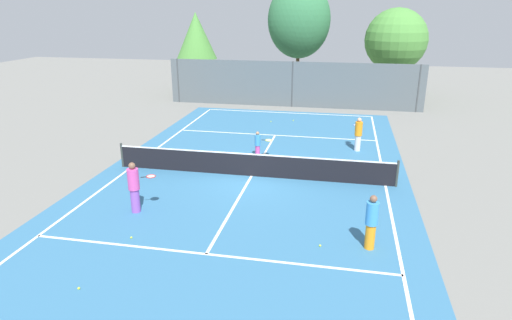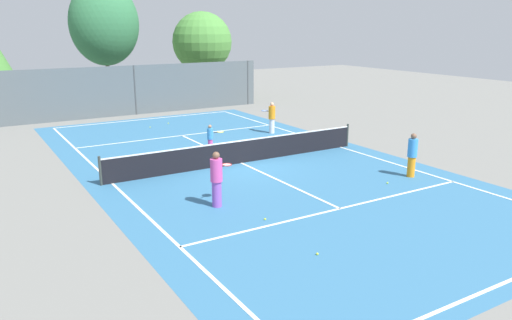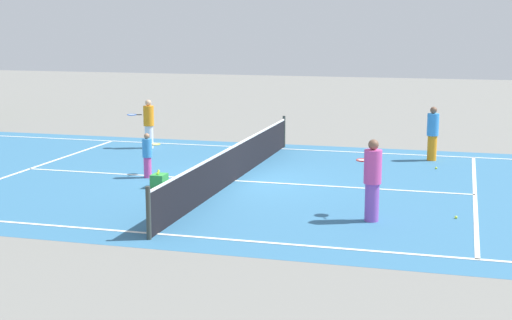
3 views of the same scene
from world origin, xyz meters
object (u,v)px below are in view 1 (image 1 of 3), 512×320
object	(u,v)px
player_0	(358,134)
tennis_ball_4	(131,238)
tennis_ball_1	(79,288)
tennis_ball_5	(320,246)
player_2	(371,222)
tennis_ball_0	(293,120)
tennis_ball_2	(271,122)
tennis_ball_3	(275,157)
player_1	(258,144)
ball_crate	(231,157)
player_3	(134,187)

from	to	relation	value
player_0	tennis_ball_4	size ratio (longest dim) A/B	25.57
tennis_ball_1	tennis_ball_5	distance (m)	6.77
player_2	tennis_ball_4	distance (m)	7.31
tennis_ball_0	tennis_ball_2	world-z (taller)	same
tennis_ball_3	tennis_ball_4	distance (m)	9.07
player_2	tennis_ball_3	xyz separation A→B (m)	(-4.03, 7.63, -0.84)
tennis_ball_1	tennis_ball_2	xyz separation A→B (m)	(1.95, 17.98, 0.00)
player_1	ball_crate	xyz separation A→B (m)	(-1.12, -0.81, -0.48)
tennis_ball_5	player_3	bearing A→B (deg)	169.93
player_1	tennis_ball_0	xyz separation A→B (m)	(0.81, 7.39, -0.63)
player_2	tennis_ball_5	xyz separation A→B (m)	(-1.44, -0.20, -0.84)
player_1	tennis_ball_1	bearing A→B (deg)	-102.49
tennis_ball_3	tennis_ball_4	size ratio (longest dim) A/B	1.00
tennis_ball_3	player_0	bearing A→B (deg)	27.08
tennis_ball_4	tennis_ball_5	distance (m)	5.82
tennis_ball_0	tennis_ball_5	world-z (taller)	same
tennis_ball_2	tennis_ball_4	world-z (taller)	same
player_2	tennis_ball_3	bearing A→B (deg)	117.84
tennis_ball_0	tennis_ball_2	bearing A→B (deg)	-157.32
tennis_ball_1	player_3	bearing A→B (deg)	97.33
player_1	tennis_ball_2	world-z (taller)	player_1
ball_crate	tennis_ball_1	bearing A→B (deg)	-97.41
player_3	tennis_ball_4	size ratio (longest dim) A/B	27.68
player_2	player_3	xyz separation A→B (m)	(-7.90, 0.95, 0.06)
tennis_ball_1	player_0	bearing A→B (deg)	61.54
ball_crate	tennis_ball_2	size ratio (longest dim) A/B	6.78
player_1	tennis_ball_2	distance (m)	6.89
tennis_ball_1	tennis_ball_3	bearing A→B (deg)	73.58
player_1	player_2	distance (m)	9.02
player_1	tennis_ball_5	world-z (taller)	player_1
player_1	tennis_ball_4	world-z (taller)	player_1
tennis_ball_3	tennis_ball_4	world-z (taller)	same
player_2	ball_crate	world-z (taller)	player_2
player_1	ball_crate	distance (m)	1.46
tennis_ball_4	tennis_ball_2	bearing A→B (deg)	83.15
tennis_ball_0	player_2	bearing A→B (deg)	-74.88
ball_crate	tennis_ball_4	distance (m)	7.75
tennis_ball_4	tennis_ball_5	bearing A→B (deg)	6.51
tennis_ball_2	player_1	bearing A→B (deg)	-85.66
ball_crate	tennis_ball_5	size ratio (longest dim) A/B	6.78
tennis_ball_1	tennis_ball_4	distance (m)	2.69
player_2	ball_crate	xyz separation A→B (m)	(-5.98, 6.80, -0.69)
player_2	tennis_ball_1	xyz separation A→B (m)	(-7.33, -3.54, -0.84)
tennis_ball_1	tennis_ball_2	size ratio (longest dim) A/B	1.00
player_2	tennis_ball_2	world-z (taller)	player_2
player_0	tennis_ball_4	bearing A→B (deg)	-123.85
player_1	tennis_ball_0	size ratio (longest dim) A/B	19.19
player_3	tennis_ball_4	bearing A→B (deg)	-69.10
player_2	tennis_ball_0	world-z (taller)	player_2
tennis_ball_5	ball_crate	bearing A→B (deg)	123.02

